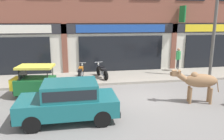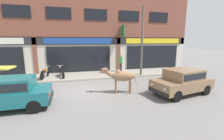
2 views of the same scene
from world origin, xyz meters
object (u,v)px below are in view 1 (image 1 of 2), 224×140
(cow, at_px, (198,81))
(pedestrian, at_px, (178,57))
(auto_rickshaw, at_px, (34,83))
(motorcycle_0, at_px, (81,72))
(car_0, at_px, (69,99))
(motorcycle_1, at_px, (102,71))
(utility_pole, at_px, (214,30))

(cow, xyz_separation_m, pedestrian, (1.75, 5.47, 0.12))
(auto_rickshaw, bearing_deg, motorcycle_0, 47.03)
(auto_rickshaw, distance_m, motorcycle_0, 3.34)
(car_0, distance_m, motorcycle_1, 5.71)
(car_0, height_order, utility_pole, utility_pole)
(pedestrian, bearing_deg, auto_rickshaw, -159.23)
(cow, distance_m, auto_rickshaw, 7.54)
(cow, bearing_deg, utility_pole, 50.23)
(motorcycle_1, bearing_deg, car_0, -109.23)
(motorcycle_1, bearing_deg, utility_pole, -8.44)
(cow, relative_size, utility_pole, 0.37)
(car_0, bearing_deg, auto_rickshaw, 120.23)
(auto_rickshaw, relative_size, pedestrian, 1.30)
(cow, distance_m, motorcycle_1, 5.87)
(motorcycle_0, distance_m, motorcycle_1, 1.30)
(motorcycle_1, relative_size, utility_pole, 0.31)
(motorcycle_0, distance_m, utility_pole, 8.37)
(car_0, relative_size, pedestrian, 2.27)
(motorcycle_0, xyz_separation_m, motorcycle_1, (1.30, 0.05, 0.00))
(motorcycle_1, bearing_deg, motorcycle_0, -177.74)
(auto_rickshaw, height_order, motorcycle_0, auto_rickshaw)
(auto_rickshaw, bearing_deg, car_0, -59.77)
(utility_pole, bearing_deg, auto_rickshaw, -171.62)
(cow, distance_m, pedestrian, 5.75)
(auto_rickshaw, distance_m, utility_pole, 10.58)
(auto_rickshaw, xyz_separation_m, pedestrian, (8.99, 3.41, 0.46))
(motorcycle_0, bearing_deg, pedestrian, 8.22)
(car_0, distance_m, motorcycle_0, 5.37)
(cow, relative_size, motorcycle_0, 1.17)
(cow, height_order, auto_rickshaw, cow)
(auto_rickshaw, relative_size, utility_pole, 0.36)
(motorcycle_0, bearing_deg, motorcycle_1, 2.26)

